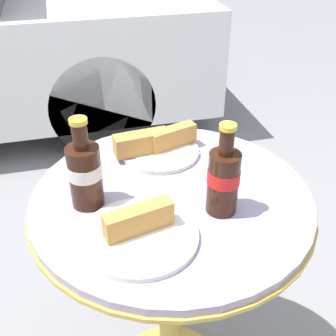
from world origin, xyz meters
name	(u,v)px	position (x,y,z in m)	size (l,w,h in m)	color
bistro_table	(171,253)	(0.00, 0.00, 0.58)	(0.66, 0.66, 0.77)	gold
cola_bottle_left	(223,179)	(0.09, -0.08, 0.85)	(0.07, 0.07, 0.21)	#33190F
cola_bottle_right	(85,172)	(-0.19, 0.01, 0.85)	(0.07, 0.07, 0.21)	#33190F
lunch_plate_near	(157,146)	(0.01, 0.18, 0.79)	(0.23, 0.21, 0.07)	silver
lunch_plate_far	(140,231)	(-0.10, -0.12, 0.78)	(0.24, 0.24, 0.07)	silver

